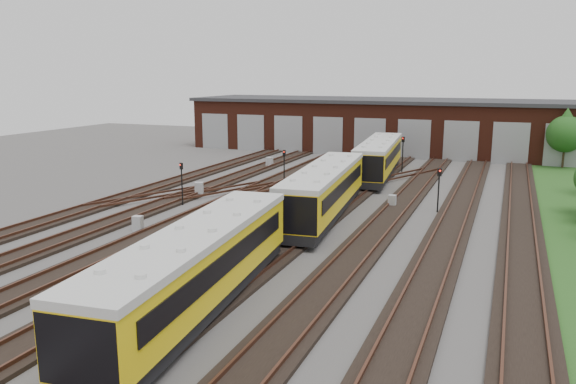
% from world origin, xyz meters
% --- Properties ---
extents(ground, '(120.00, 120.00, 0.00)m').
position_xyz_m(ground, '(0.00, 0.00, 0.00)').
color(ground, '#43403E').
rests_on(ground, ground).
extents(track_network, '(30.40, 70.00, 0.33)m').
position_xyz_m(track_network, '(-0.17, 0.59, 0.11)').
color(track_network, black).
rests_on(track_network, ground).
extents(maintenance_shed, '(51.00, 12.50, 6.35)m').
position_xyz_m(maintenance_shed, '(-0.01, 39.97, 3.20)').
color(maintenance_shed, '#512014').
rests_on(maintenance_shed, ground).
extents(metro_train, '(4.10, 47.02, 3.07)m').
position_xyz_m(metro_train, '(2.00, 5.18, 1.90)').
color(metro_train, black).
rests_on(metro_train, ground).
extents(signal_mast_0, '(0.28, 0.27, 2.94)m').
position_xyz_m(signal_mast_0, '(-4.92, 15.26, 1.90)').
color(signal_mast_0, black).
rests_on(signal_mast_0, ground).
extents(signal_mast_1, '(0.27, 0.26, 3.09)m').
position_xyz_m(signal_mast_1, '(-8.73, 5.09, 1.97)').
color(signal_mast_1, black).
rests_on(signal_mast_1, ground).
extents(signal_mast_2, '(0.29, 0.27, 3.42)m').
position_xyz_m(signal_mast_2, '(3.41, 25.10, 2.18)').
color(signal_mast_2, black).
rests_on(signal_mast_2, ground).
extents(signal_mast_3, '(0.30, 0.29, 3.05)m').
position_xyz_m(signal_mast_3, '(8.69, 9.68, 1.97)').
color(signal_mast_3, black).
rests_on(signal_mast_3, ground).
extents(relay_cabinet_0, '(0.63, 0.56, 0.93)m').
position_xyz_m(relay_cabinet_0, '(-7.50, -1.83, 0.47)').
color(relay_cabinet_0, '#ACAEB1').
rests_on(relay_cabinet_0, ground).
extents(relay_cabinet_1, '(0.64, 0.55, 1.02)m').
position_xyz_m(relay_cabinet_1, '(-9.68, 22.97, 0.51)').
color(relay_cabinet_1, '#ACAEB1').
rests_on(relay_cabinet_1, ground).
extents(relay_cabinet_2, '(0.79, 0.74, 1.05)m').
position_xyz_m(relay_cabinet_2, '(-9.28, 8.36, 0.53)').
color(relay_cabinet_2, '#ACAEB1').
rests_on(relay_cabinet_2, ground).
extents(relay_cabinet_3, '(0.69, 0.64, 0.92)m').
position_xyz_m(relay_cabinet_3, '(-0.34, 20.05, 0.46)').
color(relay_cabinet_3, '#ACAEB1').
rests_on(relay_cabinet_3, ground).
extents(relay_cabinet_4, '(0.54, 0.45, 0.89)m').
position_xyz_m(relay_cabinet_4, '(5.49, 10.02, 0.44)').
color(relay_cabinet_4, '#ACAEB1').
rests_on(relay_cabinet_4, ground).
extents(tree_0, '(3.66, 3.66, 6.06)m').
position_xyz_m(tree_0, '(18.04, 33.35, 3.89)').
color(tree_0, '#322616').
rests_on(tree_0, ground).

